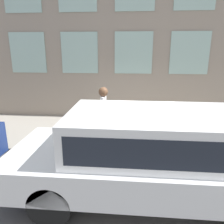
% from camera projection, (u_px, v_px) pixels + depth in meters
% --- Properties ---
extents(ground_plane, '(80.00, 80.00, 0.00)m').
position_uv_depth(ground_plane, '(131.00, 159.00, 5.74)').
color(ground_plane, '#514F4C').
extents(sidewalk, '(3.08, 60.00, 0.16)m').
position_uv_depth(sidewalk, '(131.00, 134.00, 7.19)').
color(sidewalk, '#A8A093').
rests_on(sidewalk, ground_plane).
extents(building_facade, '(0.33, 40.00, 7.32)m').
position_uv_depth(building_facade, '(134.00, 24.00, 7.81)').
color(building_facade, gray).
rests_on(building_facade, ground_plane).
extents(fire_hydrant, '(0.32, 0.44, 0.82)m').
position_uv_depth(fire_hydrant, '(120.00, 130.00, 6.16)').
color(fire_hydrant, gold).
rests_on(fire_hydrant, sidewalk).
extents(person, '(0.39, 0.26, 1.63)m').
position_uv_depth(person, '(103.00, 110.00, 6.12)').
color(person, '#232328').
rests_on(person, sidewalk).
extents(parked_truck_white_near, '(2.06, 5.26, 1.70)m').
position_uv_depth(parked_truck_white_near, '(153.00, 149.00, 4.09)').
color(parked_truck_white_near, black).
rests_on(parked_truck_white_near, ground_plane).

